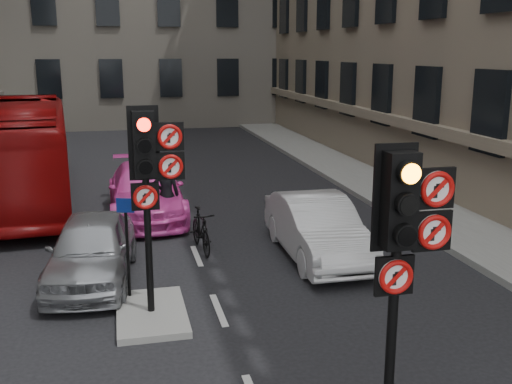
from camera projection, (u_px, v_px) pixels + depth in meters
name	position (u px, v px, depth m)	size (l,w,h in m)	color
pavement_right	(405.00, 195.00, 19.02)	(3.00, 50.00, 0.16)	gray
centre_island	(151.00, 313.00, 10.54)	(1.20, 2.00, 0.12)	gray
signal_near	(405.00, 232.00, 6.75)	(0.91, 0.40, 3.58)	black
signal_far	(150.00, 166.00, 9.94)	(0.91, 0.40, 3.58)	black
car_silver	(92.00, 249.00, 12.06)	(1.59, 3.95, 1.35)	#95979C
car_white	(317.00, 227.00, 13.46)	(1.46, 4.19, 1.38)	silver
car_pink	(146.00, 191.00, 16.83)	(2.02, 4.97, 1.44)	#E142A7
bus_red	(23.00, 151.00, 18.58)	(2.56, 10.93, 3.05)	maroon
motorcycle	(201.00, 230.00, 13.91)	(0.47, 1.67, 1.01)	black
motorcyclist	(166.00, 195.00, 15.53)	(0.67, 0.44, 1.84)	black
info_sign	(127.00, 234.00, 10.86)	(0.32, 0.14, 1.88)	black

